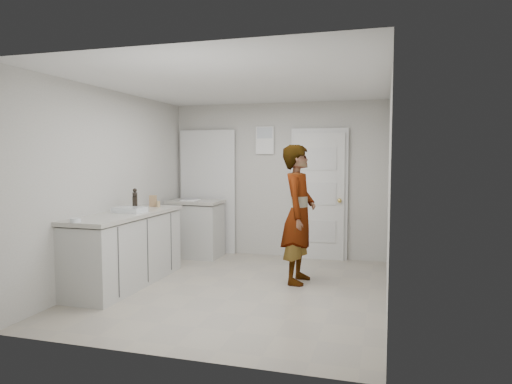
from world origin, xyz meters
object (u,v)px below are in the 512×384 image
(person, at_px, (299,214))
(egg_bowl, at_px, (75,220))
(spice_jar, at_px, (158,204))
(baking_dish, at_px, (130,210))
(oil_cruet_a, at_px, (135,202))
(oil_cruet_b, at_px, (135,199))
(cake_mix_box, at_px, (153,201))

(person, xyz_separation_m, egg_bowl, (-2.15, -1.61, 0.06))
(spice_jar, distance_m, egg_bowl, 1.59)
(baking_dish, bearing_deg, oil_cruet_a, 97.98)
(spice_jar, relative_size, oil_cruet_b, 0.30)
(person, bearing_deg, egg_bowl, 128.83)
(oil_cruet_a, bearing_deg, cake_mix_box, 91.62)
(cake_mix_box, relative_size, oil_cruet_a, 0.68)
(oil_cruet_b, relative_size, egg_bowl, 2.45)
(oil_cruet_a, bearing_deg, person, 13.58)
(egg_bowl, bearing_deg, oil_cruet_b, 89.76)
(cake_mix_box, distance_m, spice_jar, 0.11)
(person, height_order, egg_bowl, person)
(person, bearing_deg, oil_cruet_a, 105.61)
(oil_cruet_a, bearing_deg, spice_jar, 79.66)
(spice_jar, distance_m, oil_cruet_a, 0.49)
(person, xyz_separation_m, baking_dish, (-2.06, -0.67, 0.06))
(cake_mix_box, height_order, baking_dish, cake_mix_box)
(oil_cruet_a, bearing_deg, oil_cruet_b, 119.26)
(cake_mix_box, bearing_deg, baking_dish, -97.72)
(cake_mix_box, xyz_separation_m, egg_bowl, (-0.05, -1.61, -0.06))
(egg_bowl, bearing_deg, baking_dish, 84.55)
(person, bearing_deg, oil_cruet_b, 102.44)
(spice_jar, xyz_separation_m, oil_cruet_a, (-0.09, -0.47, 0.07))
(cake_mix_box, relative_size, baking_dish, 0.42)
(spice_jar, bearing_deg, oil_cruet_a, -100.34)
(person, xyz_separation_m, oil_cruet_a, (-2.08, -0.50, 0.15))
(egg_bowl, bearing_deg, spice_jar, 84.47)
(baking_dish, xyz_separation_m, egg_bowl, (-0.09, -0.94, -0.01))
(person, bearing_deg, cake_mix_box, 91.83)
(person, relative_size, baking_dish, 4.60)
(spice_jar, height_order, egg_bowl, spice_jar)
(oil_cruet_a, bearing_deg, egg_bowl, -93.45)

